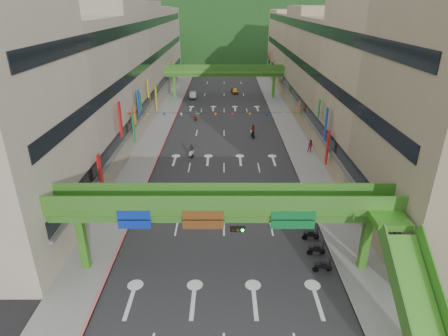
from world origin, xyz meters
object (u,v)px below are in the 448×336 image
at_px(overpass_near, 237,216).
at_px(scooter_rider_mid, 253,131).
at_px(pedestrian_red, 311,147).
at_px(scooter_rider_near, 239,203).
at_px(car_yellow, 235,91).
at_px(car_silver, 193,95).

bearing_deg(overpass_near, scooter_rider_mid, 83.60).
distance_m(scooter_rider_mid, pedestrian_red, 10.20).
xyz_separation_m(scooter_rider_near, scooter_rider_mid, (3.08, 22.85, 0.25)).
xyz_separation_m(scooter_rider_near, pedestrian_red, (10.70, 16.06, 0.06)).
distance_m(car_yellow, pedestrian_red, 39.71).
height_order(scooter_rider_near, car_silver, scooter_rider_near).
distance_m(overpass_near, scooter_rider_mid, 32.94).
relative_size(overpass_near, car_silver, 6.55).
distance_m(scooter_rider_mid, car_yellow, 31.79).
bearing_deg(overpass_near, pedestrian_red, 66.33).
height_order(overpass_near, scooter_rider_mid, overpass_near).
height_order(car_yellow, pedestrian_red, pedestrian_red).
distance_m(scooter_rider_near, car_silver, 50.48).
bearing_deg(car_silver, car_yellow, 22.68).
relative_size(overpass_near, scooter_rider_mid, 12.95).
xyz_separation_m(scooter_rider_near, car_silver, (-8.50, 49.76, -0.17)).
bearing_deg(car_silver, scooter_rider_near, -84.46).
relative_size(scooter_rider_near, pedestrian_red, 1.03).
distance_m(overpass_near, pedestrian_red, 28.39).
xyz_separation_m(scooter_rider_near, car_yellow, (0.99, 54.56, -0.27)).
relative_size(overpass_near, pedestrian_red, 15.01).
distance_m(car_silver, car_yellow, 10.63).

